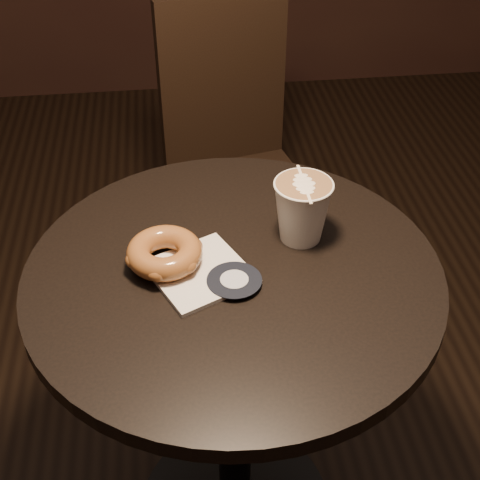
% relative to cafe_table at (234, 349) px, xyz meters
% --- Properties ---
extents(cafe_table, '(0.70, 0.70, 0.75)m').
position_rel_cafe_table_xyz_m(cafe_table, '(0.00, 0.00, 0.00)').
color(cafe_table, black).
rests_on(cafe_table, ground).
extents(chair, '(0.43, 0.43, 0.91)m').
position_rel_cafe_table_xyz_m(chair, '(0.09, 0.80, -0.04)').
color(chair, black).
rests_on(chair, ground).
extents(pastry_bag, '(0.20, 0.20, 0.01)m').
position_rel_cafe_table_xyz_m(pastry_bag, '(-0.06, -0.01, 0.20)').
color(pastry_bag, silver).
rests_on(pastry_bag, cafe_table).
extents(doughnut, '(0.13, 0.13, 0.04)m').
position_rel_cafe_table_xyz_m(doughnut, '(-0.11, 0.02, 0.23)').
color(doughnut, brown).
rests_on(doughnut, pastry_bag).
extents(latte_cup, '(0.10, 0.10, 0.11)m').
position_rel_cafe_table_xyz_m(latte_cup, '(0.13, 0.07, 0.26)').
color(latte_cup, silver).
rests_on(latte_cup, cafe_table).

